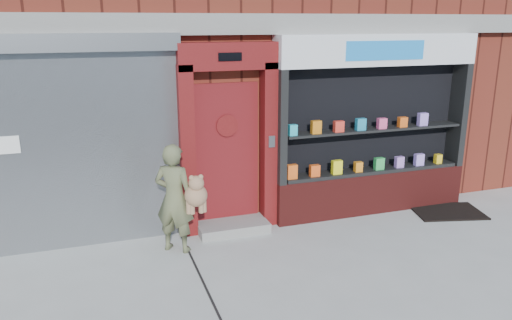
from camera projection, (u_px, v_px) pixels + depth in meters
name	position (u px, v px, depth m)	size (l,w,h in m)	color
ground	(324.00, 274.00, 6.54)	(80.00, 80.00, 0.00)	#9E9E99
shutter_bay	(70.00, 131.00, 6.90)	(3.10, 0.30, 3.04)	gray
red_door_bay	(229.00, 139.00, 7.61)	(1.52, 0.58, 2.90)	#590F10
pharmacy_bay	(373.00, 134.00, 8.36)	(3.50, 0.41, 3.00)	#5E1816
woman	(177.00, 198.00, 6.99)	(0.78, 0.64, 1.58)	#5D6140
doormat	(447.00, 212.00, 8.62)	(1.14, 0.80, 0.03)	black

